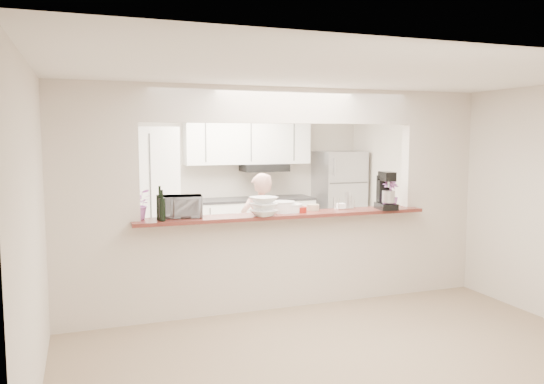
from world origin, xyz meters
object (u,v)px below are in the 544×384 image
refrigerator (339,200)px  toaster_oven (182,206)px  stand_mixer (386,192)px  person (260,229)px

refrigerator → toaster_oven: (-3.20, -2.60, 0.36)m
refrigerator → stand_mixer: size_ratio=3.78×
toaster_oven → refrigerator: bearing=47.2°
toaster_oven → person: 1.57m
toaster_oven → person: (1.19, 0.91, -0.47)m
toaster_oven → stand_mixer: 2.41m
stand_mixer → refrigerator: bearing=74.0°
stand_mixer → person: size_ratio=0.31×
refrigerator → person: bearing=-139.9°
refrigerator → toaster_oven: 4.14m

